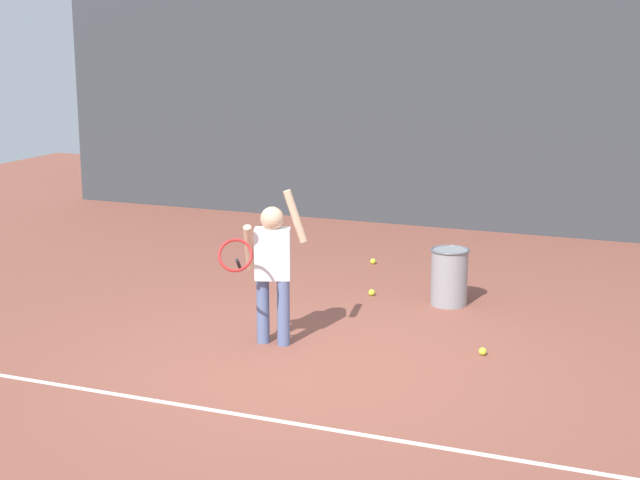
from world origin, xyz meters
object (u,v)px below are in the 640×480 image
tennis_ball_1 (372,293)px  tennis_ball_3 (373,261)px  tennis_player (271,263)px  ball_hopper (449,276)px  tennis_ball_2 (483,351)px

tennis_ball_1 → tennis_ball_3: same height
tennis_player → ball_hopper: size_ratio=2.40×
ball_hopper → tennis_ball_1: bearing=179.4°
tennis_ball_2 → ball_hopper: bearing=115.2°
tennis_ball_2 → tennis_ball_1: bearing=136.7°
tennis_ball_2 → tennis_ball_3: 3.18m
ball_hopper → tennis_ball_2: ball_hopper is taller
tennis_player → tennis_ball_1: (0.32, 1.75, -0.69)m
tennis_ball_1 → tennis_ball_3: size_ratio=1.00×
tennis_player → ball_hopper: 2.11m
tennis_ball_1 → tennis_ball_2: bearing=-43.3°
tennis_ball_2 → tennis_ball_3: (-1.84, 2.60, 0.00)m
tennis_player → tennis_ball_1: bearing=59.3°
tennis_player → tennis_ball_3: 3.07m
tennis_player → tennis_ball_2: size_ratio=20.46×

